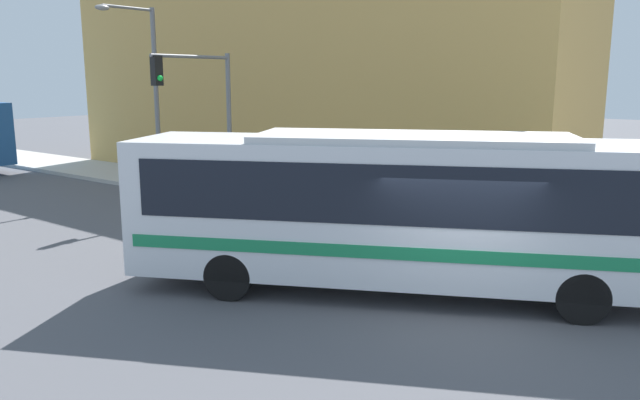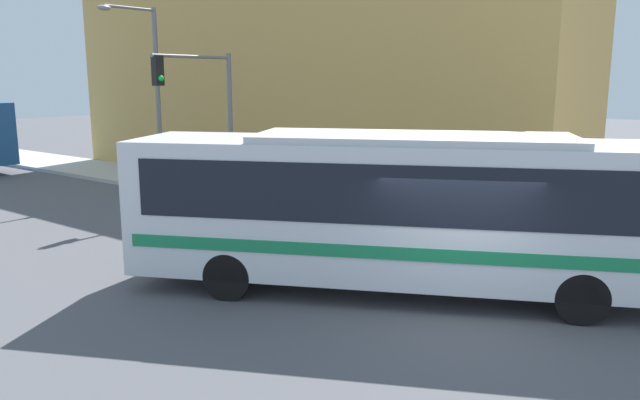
{
  "view_description": "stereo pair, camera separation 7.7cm",
  "coord_description": "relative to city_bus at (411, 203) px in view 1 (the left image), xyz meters",
  "views": [
    {
      "loc": [
        -10.12,
        -4.39,
        4.22
      ],
      "look_at": [
        1.47,
        4.37,
        1.36
      ],
      "focal_mm": 35.0,
      "sensor_mm": 36.0,
      "label": 1
    },
    {
      "loc": [
        -10.07,
        -4.46,
        4.22
      ],
      "look_at": [
        1.47,
        4.37,
        1.36
      ],
      "focal_mm": 35.0,
      "sensor_mm": 36.0,
      "label": 2
    }
  ],
  "objects": [
    {
      "name": "ground_plane",
      "position": [
        -0.47,
        -1.37,
        -1.81
      ],
      "size": [
        120.0,
        120.0,
        0.0
      ],
      "primitive_type": "plane",
      "color": "#515156"
    },
    {
      "name": "sidewalk",
      "position": [
        5.7,
        18.63,
        -1.73
      ],
      "size": [
        3.35,
        70.0,
        0.15
      ],
      "color": "#B7B2A8",
      "rests_on": "ground_plane"
    },
    {
      "name": "building_facade",
      "position": [
        10.38,
        10.98,
        2.84
      ],
      "size": [
        6.0,
        22.72,
        9.3
      ],
      "color": "tan",
      "rests_on": "ground_plane"
    },
    {
      "name": "city_bus",
      "position": [
        0.0,
        0.0,
        0.0
      ],
      "size": [
        7.11,
        10.93,
        3.15
      ],
      "rotation": [
        0.0,
        0.0,
        0.46
      ],
      "color": "silver",
      "rests_on": "ground_plane"
    },
    {
      "name": "fire_hydrant",
      "position": [
        4.63,
        2.28,
        -1.26
      ],
      "size": [
        0.23,
        0.31,
        0.8
      ],
      "color": "gold",
      "rests_on": "sidewalk"
    },
    {
      "name": "traffic_light_pole",
      "position": [
        3.61,
        9.79,
        1.71
      ],
      "size": [
        3.28,
        0.35,
        4.87
      ],
      "color": "slate",
      "rests_on": "sidewalk"
    },
    {
      "name": "parking_meter",
      "position": [
        4.63,
        6.18,
        -0.84
      ],
      "size": [
        0.14,
        0.14,
        1.19
      ],
      "color": "slate",
      "rests_on": "sidewalk"
    },
    {
      "name": "street_lamp",
      "position": [
        4.53,
        13.78,
        2.31
      ],
      "size": [
        2.5,
        0.28,
        6.63
      ],
      "color": "slate",
      "rests_on": "sidewalk"
    },
    {
      "name": "pedestrian_near_corner",
      "position": [
        5.74,
        13.82,
        -0.71
      ],
      "size": [
        0.34,
        0.34,
        1.84
      ],
      "color": "#23283D",
      "rests_on": "sidewalk"
    }
  ]
}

